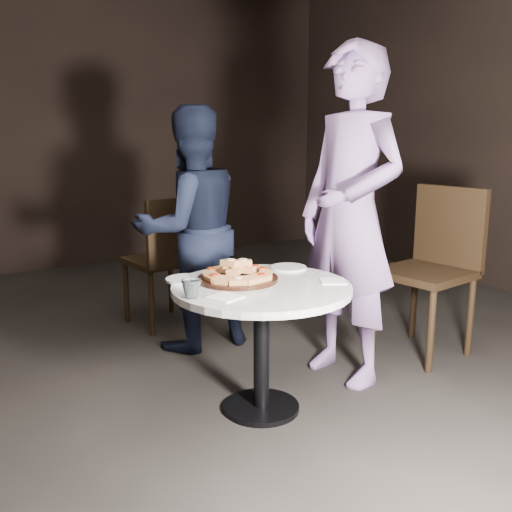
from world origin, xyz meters
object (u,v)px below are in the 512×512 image
(chair_far, at_px, (167,253))
(diner_teal, at_px, (350,216))
(serving_board, at_px, (237,279))
(water_glass, at_px, (192,289))
(diner_navy, at_px, (190,230))
(table, at_px, (262,309))
(chair_right, at_px, (435,258))
(focaccia_pile, at_px, (238,271))

(chair_far, relative_size, diner_teal, 0.51)
(serving_board, distance_m, diner_teal, 0.73)
(water_glass, distance_m, diner_navy, 1.12)
(water_glass, xyz_separation_m, diner_navy, (0.48, 1.01, 0.07))
(diner_teal, bearing_deg, water_glass, -88.25)
(table, bearing_deg, serving_board, 114.58)
(serving_board, relative_size, chair_far, 0.43)
(chair_far, relative_size, diner_navy, 0.61)
(chair_right, bearing_deg, diner_teal, -96.19)
(water_glass, xyz_separation_m, diner_teal, (1.01, 0.13, 0.22))
(focaccia_pile, bearing_deg, water_glass, -154.32)
(chair_far, distance_m, chair_right, 1.77)
(focaccia_pile, height_order, diner_navy, diner_navy)
(serving_board, bearing_deg, diner_navy, 79.60)
(diner_navy, bearing_deg, chair_far, -90.78)
(table, bearing_deg, chair_right, 4.97)
(focaccia_pile, xyz_separation_m, chair_far, (0.17, 1.26, -0.15))
(chair_far, distance_m, diner_teal, 1.44)
(table, height_order, water_glass, water_glass)
(diner_navy, height_order, diner_teal, diner_teal)
(serving_board, xyz_separation_m, water_glass, (-0.32, -0.15, 0.03))
(focaccia_pile, relative_size, water_glass, 3.93)
(serving_board, xyz_separation_m, diner_teal, (0.69, -0.02, 0.26))
(table, relative_size, diner_teal, 0.62)
(table, relative_size, water_glass, 12.71)
(focaccia_pile, height_order, water_glass, focaccia_pile)
(water_glass, bearing_deg, table, 3.72)
(chair_far, relative_size, chair_right, 0.90)
(table, distance_m, diner_navy, 1.02)
(table, bearing_deg, diner_teal, 9.31)
(chair_far, xyz_separation_m, diner_teal, (0.52, -1.29, 0.38))
(chair_far, bearing_deg, serving_board, 75.15)
(serving_board, relative_size, diner_teal, 0.22)
(chair_right, xyz_separation_m, diner_navy, (-1.24, 0.87, 0.16))
(chair_right, relative_size, diner_navy, 0.68)
(table, relative_size, focaccia_pile, 3.24)
(chair_far, bearing_deg, chair_right, 126.69)
(focaccia_pile, distance_m, chair_right, 1.40)
(diner_navy, bearing_deg, table, 85.19)
(diner_teal, bearing_deg, table, -86.18)
(water_glass, bearing_deg, chair_far, 71.04)
(chair_right, height_order, diner_navy, diner_navy)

